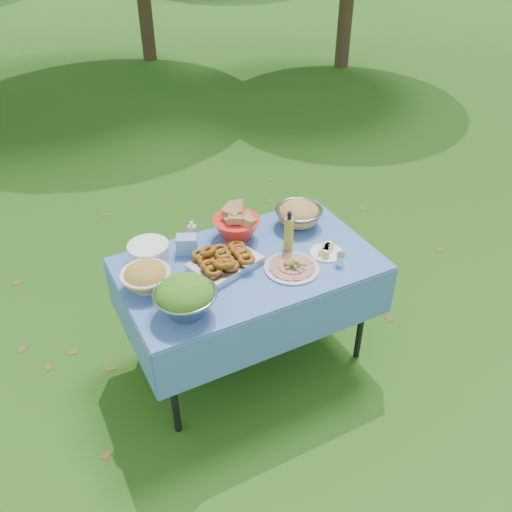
{
  "coord_description": "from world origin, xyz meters",
  "views": [
    {
      "loc": [
        -1.12,
        -2.23,
        2.6
      ],
      "look_at": [
        0.05,
        0.0,
        0.79
      ],
      "focal_mm": 38.0,
      "sensor_mm": 36.0,
      "label": 1
    }
  ],
  "objects_px": {
    "salad_bowl": "(185,297)",
    "plate_stack": "(149,253)",
    "picnic_table": "(249,312)",
    "charcuterie_platter": "(292,264)",
    "pasta_bowl_steel": "(299,214)",
    "oil_bottle": "(289,231)",
    "bread_bowl": "(236,223)"
  },
  "relations": [
    {
      "from": "pasta_bowl_steel",
      "to": "oil_bottle",
      "type": "bearing_deg",
      "value": -133.21
    },
    {
      "from": "charcuterie_platter",
      "to": "oil_bottle",
      "type": "bearing_deg",
      "value": 65.98
    },
    {
      "from": "picnic_table",
      "to": "charcuterie_platter",
      "type": "relative_size",
      "value": 4.64
    },
    {
      "from": "salad_bowl",
      "to": "oil_bottle",
      "type": "relative_size",
      "value": 1.24
    },
    {
      "from": "charcuterie_platter",
      "to": "oil_bottle",
      "type": "height_order",
      "value": "oil_bottle"
    },
    {
      "from": "pasta_bowl_steel",
      "to": "charcuterie_platter",
      "type": "distance_m",
      "value": 0.48
    },
    {
      "from": "picnic_table",
      "to": "plate_stack",
      "type": "relative_size",
      "value": 6.23
    },
    {
      "from": "picnic_table",
      "to": "plate_stack",
      "type": "height_order",
      "value": "plate_stack"
    },
    {
      "from": "salad_bowl",
      "to": "plate_stack",
      "type": "distance_m",
      "value": 0.52
    },
    {
      "from": "salad_bowl",
      "to": "plate_stack",
      "type": "bearing_deg",
      "value": 92.45
    },
    {
      "from": "plate_stack",
      "to": "oil_bottle",
      "type": "relative_size",
      "value": 0.91
    },
    {
      "from": "plate_stack",
      "to": "charcuterie_platter",
      "type": "bearing_deg",
      "value": -32.72
    },
    {
      "from": "picnic_table",
      "to": "pasta_bowl_steel",
      "type": "xyz_separation_m",
      "value": [
        0.46,
        0.22,
        0.46
      ]
    },
    {
      "from": "picnic_table",
      "to": "salad_bowl",
      "type": "height_order",
      "value": "salad_bowl"
    },
    {
      "from": "oil_bottle",
      "to": "picnic_table",
      "type": "bearing_deg",
      "value": -178.08
    },
    {
      "from": "picnic_table",
      "to": "pasta_bowl_steel",
      "type": "bearing_deg",
      "value": 25.39
    },
    {
      "from": "plate_stack",
      "to": "pasta_bowl_steel",
      "type": "bearing_deg",
      "value": -3.36
    },
    {
      "from": "picnic_table",
      "to": "pasta_bowl_steel",
      "type": "relative_size",
      "value": 4.99
    },
    {
      "from": "salad_bowl",
      "to": "bread_bowl",
      "type": "xyz_separation_m",
      "value": [
        0.53,
        0.51,
        -0.01
      ]
    },
    {
      "from": "salad_bowl",
      "to": "oil_bottle",
      "type": "bearing_deg",
      "value": 18.4
    },
    {
      "from": "picnic_table",
      "to": "salad_bowl",
      "type": "bearing_deg",
      "value": -153.45
    },
    {
      "from": "oil_bottle",
      "to": "pasta_bowl_steel",
      "type": "bearing_deg",
      "value": 46.79
    },
    {
      "from": "picnic_table",
      "to": "oil_bottle",
      "type": "relative_size",
      "value": 5.65
    },
    {
      "from": "picnic_table",
      "to": "bread_bowl",
      "type": "xyz_separation_m",
      "value": [
        0.06,
        0.28,
        0.48
      ]
    },
    {
      "from": "charcuterie_platter",
      "to": "bread_bowl",
      "type": "bearing_deg",
      "value": 106.72
    },
    {
      "from": "charcuterie_platter",
      "to": "picnic_table",
      "type": "bearing_deg",
      "value": 138.88
    },
    {
      "from": "charcuterie_platter",
      "to": "pasta_bowl_steel",
      "type": "bearing_deg",
      "value": 54.36
    },
    {
      "from": "pasta_bowl_steel",
      "to": "charcuterie_platter",
      "type": "relative_size",
      "value": 0.93
    },
    {
      "from": "salad_bowl",
      "to": "oil_bottle",
      "type": "height_order",
      "value": "oil_bottle"
    },
    {
      "from": "picnic_table",
      "to": "bread_bowl",
      "type": "distance_m",
      "value": 0.55
    },
    {
      "from": "oil_bottle",
      "to": "charcuterie_platter",
      "type": "bearing_deg",
      "value": -114.02
    },
    {
      "from": "salad_bowl",
      "to": "pasta_bowl_steel",
      "type": "distance_m",
      "value": 1.05
    }
  ]
}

